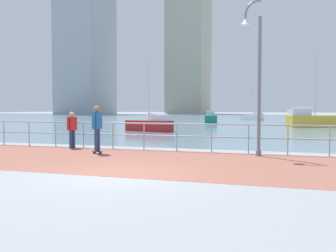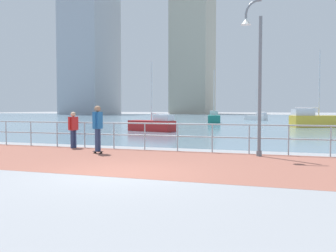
% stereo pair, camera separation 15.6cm
% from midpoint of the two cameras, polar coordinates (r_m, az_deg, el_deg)
% --- Properties ---
extents(ground, '(220.00, 220.00, 0.00)m').
position_cam_midpoint_polar(ground, '(48.89, 12.68, 0.69)').
color(ground, gray).
extents(brick_paving, '(28.00, 5.83, 0.01)m').
position_cam_midpoint_polar(brick_paving, '(11.94, -2.92, -5.42)').
color(brick_paving, '#935647').
rests_on(brick_paving, ground).
extents(harbor_water, '(180.00, 88.00, 0.00)m').
position_cam_midpoint_polar(harbor_water, '(59.15, 13.53, 1.03)').
color(harbor_water, slate).
rests_on(harbor_water, ground).
extents(waterfront_railing, '(25.25, 0.06, 1.11)m').
position_cam_midpoint_polar(waterfront_railing, '(14.61, 1.07, -0.90)').
color(waterfront_railing, '#9EADB7').
rests_on(waterfront_railing, ground).
extents(lamppost, '(0.75, 0.54, 5.51)m').
position_cam_midpoint_polar(lamppost, '(13.42, 13.04, 8.44)').
color(lamppost, slate).
rests_on(lamppost, ground).
extents(skateboarder, '(0.40, 0.55, 1.80)m').
position_cam_midpoint_polar(skateboarder, '(14.00, -11.24, 0.19)').
color(skateboarder, black).
rests_on(skateboarder, ground).
extents(bystander, '(0.32, 0.55, 1.55)m').
position_cam_midpoint_polar(bystander, '(16.18, -14.90, -0.16)').
color(bystander, navy).
rests_on(bystander, ground).
extents(sailboat_teal, '(3.35, 2.58, 4.63)m').
position_cam_midpoint_polar(sailboat_teal, '(53.97, 12.91, 1.35)').
color(sailboat_teal, white).
rests_on(sailboat_teal, ground).
extents(sailboat_red, '(3.86, 2.16, 5.18)m').
position_cam_midpoint_polar(sailboat_red, '(27.33, -2.90, 0.22)').
color(sailboat_red, '#B21E1E').
rests_on(sailboat_red, ground).
extents(sailboat_blue, '(2.18, 4.48, 6.04)m').
position_cam_midpoint_polar(sailboat_blue, '(42.14, 6.50, 1.21)').
color(sailboat_blue, '#197266').
rests_on(sailboat_blue, ground).
extents(sailboat_ivory, '(5.11, 3.35, 6.90)m').
position_cam_midpoint_polar(sailboat_ivory, '(35.65, 21.44, 0.89)').
color(sailboat_ivory, gold).
rests_on(sailboat_ivory, ground).
extents(tower_concrete, '(11.15, 15.76, 48.33)m').
position_cam_midpoint_polar(tower_concrete, '(117.47, 3.26, 13.36)').
color(tower_concrete, '#B2AD99').
rests_on(tower_concrete, ground).
extents(tower_beige, '(11.92, 16.20, 41.86)m').
position_cam_midpoint_polar(tower_beige, '(112.00, -12.63, 12.14)').
color(tower_beige, '#A3A8B2').
rests_on(tower_beige, ground).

